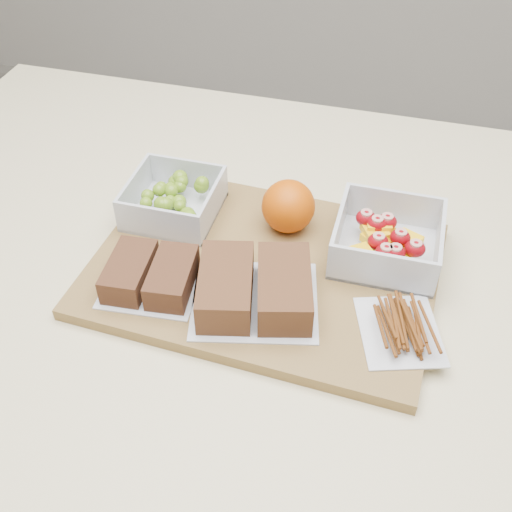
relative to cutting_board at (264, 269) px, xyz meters
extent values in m
cube|color=beige|center=(0.00, -0.02, -0.46)|extent=(1.20, 0.90, 0.90)
cube|color=olive|center=(0.00, 0.00, 0.00)|extent=(0.43, 0.32, 0.02)
cube|color=silver|center=(-0.14, 0.07, 0.01)|extent=(0.12, 0.12, 0.00)
cube|color=silver|center=(-0.14, 0.12, 0.03)|extent=(0.12, 0.00, 0.05)
cube|color=silver|center=(-0.14, 0.01, 0.03)|extent=(0.12, 0.00, 0.05)
cube|color=silver|center=(-0.09, 0.07, 0.03)|extent=(0.00, 0.11, 0.05)
cube|color=silver|center=(-0.20, 0.07, 0.03)|extent=(0.00, 0.11, 0.05)
sphere|color=olive|center=(-0.16, 0.06, 0.03)|extent=(0.02, 0.02, 0.02)
sphere|color=olive|center=(-0.18, 0.06, 0.03)|extent=(0.02, 0.02, 0.02)
sphere|color=olive|center=(-0.14, 0.10, 0.04)|extent=(0.02, 0.02, 0.02)
sphere|color=olive|center=(-0.14, 0.07, 0.03)|extent=(0.02, 0.02, 0.02)
sphere|color=olive|center=(-0.17, 0.08, 0.04)|extent=(0.02, 0.02, 0.02)
sphere|color=olive|center=(-0.15, 0.07, 0.03)|extent=(0.02, 0.02, 0.02)
sphere|color=olive|center=(-0.17, 0.08, 0.04)|extent=(0.02, 0.02, 0.02)
sphere|color=olive|center=(-0.11, 0.03, 0.04)|extent=(0.02, 0.02, 0.02)
sphere|color=olive|center=(-0.12, 0.10, 0.04)|extent=(0.02, 0.02, 0.02)
sphere|color=olive|center=(-0.15, 0.11, 0.04)|extent=(0.02, 0.02, 0.02)
sphere|color=olive|center=(-0.17, 0.05, 0.03)|extent=(0.02, 0.02, 0.02)
sphere|color=olive|center=(-0.11, 0.10, 0.04)|extent=(0.02, 0.02, 0.02)
sphere|color=olive|center=(-0.14, 0.03, 0.03)|extent=(0.02, 0.02, 0.02)
sphere|color=olive|center=(-0.14, 0.09, 0.03)|extent=(0.02, 0.02, 0.02)
sphere|color=olive|center=(-0.15, 0.08, 0.03)|extent=(0.02, 0.02, 0.02)
sphere|color=olive|center=(-0.14, 0.10, 0.04)|extent=(0.02, 0.02, 0.02)
sphere|color=olive|center=(-0.11, 0.03, 0.04)|extent=(0.02, 0.02, 0.02)
sphere|color=olive|center=(-0.11, 0.03, 0.02)|extent=(0.02, 0.02, 0.02)
sphere|color=olive|center=(-0.16, 0.09, 0.03)|extent=(0.02, 0.02, 0.02)
sphere|color=olive|center=(-0.15, 0.05, 0.03)|extent=(0.02, 0.02, 0.02)
sphere|color=olive|center=(-0.15, 0.10, 0.03)|extent=(0.02, 0.02, 0.02)
sphere|color=olive|center=(-0.13, 0.05, 0.04)|extent=(0.02, 0.02, 0.02)
sphere|color=olive|center=(-0.15, 0.06, 0.03)|extent=(0.02, 0.02, 0.02)
cube|color=silver|center=(0.14, 0.06, 0.01)|extent=(0.13, 0.13, 0.00)
cube|color=silver|center=(0.14, 0.12, 0.04)|extent=(0.13, 0.00, 0.05)
cube|color=silver|center=(0.14, 0.00, 0.04)|extent=(0.13, 0.00, 0.05)
cube|color=silver|center=(0.20, 0.06, 0.04)|extent=(0.00, 0.12, 0.05)
cube|color=silver|center=(0.08, 0.06, 0.04)|extent=(0.00, 0.12, 0.05)
cube|color=yellow|center=(0.15, 0.04, 0.02)|extent=(0.04, 0.04, 0.01)
cube|color=yellow|center=(0.13, 0.08, 0.03)|extent=(0.05, 0.05, 0.01)
cube|color=yellow|center=(0.15, 0.06, 0.03)|extent=(0.04, 0.05, 0.01)
cube|color=yellow|center=(0.17, 0.08, 0.02)|extent=(0.04, 0.05, 0.01)
cube|color=yellow|center=(0.13, 0.07, 0.03)|extent=(0.04, 0.04, 0.01)
cube|color=yellow|center=(0.13, 0.08, 0.04)|extent=(0.04, 0.03, 0.01)
cube|color=yellow|center=(0.12, 0.02, 0.03)|extent=(0.04, 0.04, 0.01)
cube|color=yellow|center=(0.16, 0.03, 0.03)|extent=(0.04, 0.04, 0.01)
cube|color=yellow|center=(0.13, 0.07, 0.02)|extent=(0.04, 0.04, 0.01)
ellipsoid|color=maroon|center=(0.16, 0.06, 0.04)|extent=(0.03, 0.02, 0.02)
ellipsoid|color=maroon|center=(0.15, 0.03, 0.04)|extent=(0.03, 0.02, 0.02)
ellipsoid|color=maroon|center=(0.11, 0.09, 0.04)|extent=(0.03, 0.02, 0.02)
ellipsoid|color=maroon|center=(0.18, 0.04, 0.04)|extent=(0.03, 0.02, 0.02)
ellipsoid|color=maroon|center=(0.13, 0.08, 0.04)|extent=(0.03, 0.02, 0.02)
ellipsoid|color=maroon|center=(0.14, 0.03, 0.04)|extent=(0.03, 0.02, 0.02)
ellipsoid|color=maroon|center=(0.13, 0.04, 0.04)|extent=(0.03, 0.02, 0.02)
ellipsoid|color=maroon|center=(0.14, 0.09, 0.04)|extent=(0.03, 0.02, 0.02)
sphere|color=#CF5004|center=(0.01, 0.08, 0.04)|extent=(0.07, 0.07, 0.07)
cube|color=silver|center=(-0.12, -0.07, 0.01)|extent=(0.12, 0.11, 0.00)
cube|color=#52301C|center=(-0.15, -0.07, 0.03)|extent=(0.05, 0.09, 0.03)
cube|color=#52301C|center=(-0.09, -0.07, 0.03)|extent=(0.05, 0.09, 0.03)
cube|color=silver|center=(0.01, -0.06, 0.01)|extent=(0.17, 0.16, 0.00)
cube|color=brown|center=(-0.03, -0.07, 0.03)|extent=(0.08, 0.12, 0.04)
cube|color=brown|center=(0.04, -0.06, 0.03)|extent=(0.08, 0.12, 0.04)
cube|color=silver|center=(0.17, -0.07, 0.01)|extent=(0.12, 0.13, 0.00)
camera|label=1|loc=(0.14, -0.56, 0.56)|focal=45.00mm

